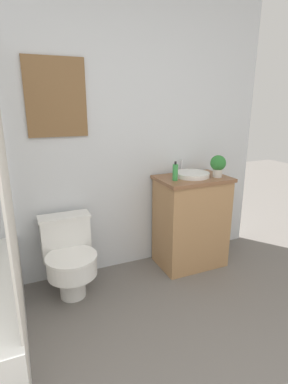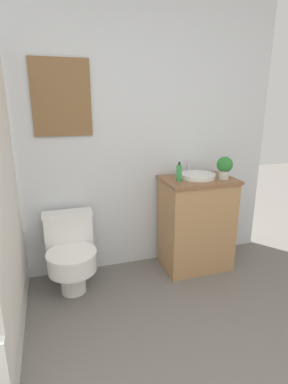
{
  "view_description": "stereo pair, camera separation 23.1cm",
  "coord_description": "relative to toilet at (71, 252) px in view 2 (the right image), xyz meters",
  "views": [
    {
      "loc": [
        -0.51,
        -0.18,
        1.51
      ],
      "look_at": [
        0.37,
        1.85,
        0.85
      ],
      "focal_mm": 28.0,
      "sensor_mm": 36.0,
      "label": 1
    },
    {
      "loc": [
        -0.3,
        -0.26,
        1.51
      ],
      "look_at": [
        0.37,
        1.85,
        0.85
      ],
      "focal_mm": 28.0,
      "sensor_mm": 36.0,
      "label": 2
    }
  ],
  "objects": [
    {
      "name": "wall_back",
      "position": [
        0.2,
        0.29,
        0.92
      ],
      "size": [
        3.54,
        0.07,
        2.5
      ],
      "color": "silver",
      "rests_on": "ground_plane"
    },
    {
      "name": "toilet",
      "position": [
        0.0,
        0.0,
        0.0
      ],
      "size": [
        0.41,
        0.52,
        0.63
      ],
      "color": "white",
      "rests_on": "ground_plane"
    },
    {
      "name": "vanity",
      "position": [
        1.15,
        0.02,
        0.1
      ],
      "size": [
        0.64,
        0.45,
        0.87
      ],
      "color": "#AD7F51",
      "rests_on": "ground_plane"
    },
    {
      "name": "sink",
      "position": [
        1.15,
        0.04,
        0.55
      ],
      "size": [
        0.32,
        0.35,
        0.13
      ],
      "color": "white",
      "rests_on": "vanity"
    },
    {
      "name": "soap_bottle",
      "position": [
        0.94,
        -0.02,
        0.6
      ],
      "size": [
        0.05,
        0.05,
        0.17
      ],
      "color": "green",
      "rests_on": "vanity"
    },
    {
      "name": "potted_plant",
      "position": [
        1.35,
        -0.06,
        0.64
      ],
      "size": [
        0.14,
        0.14,
        0.2
      ],
      "color": "beige",
      "rests_on": "vanity"
    }
  ]
}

